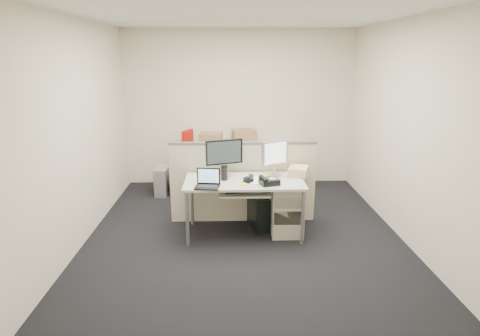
{
  "coord_description": "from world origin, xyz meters",
  "views": [
    {
      "loc": [
        -0.2,
        -4.82,
        2.25
      ],
      "look_at": [
        -0.05,
        0.15,
        0.85
      ],
      "focal_mm": 30.0,
      "sensor_mm": 36.0,
      "label": 1
    }
  ],
  "objects_px": {
    "laptop": "(207,179)",
    "desk_phone": "(269,182)",
    "monitor_main": "(224,158)",
    "desk": "(244,185)"
  },
  "relations": [
    {
      "from": "desk",
      "to": "desk_phone",
      "type": "xyz_separation_m",
      "value": [
        0.3,
        -0.18,
        0.1
      ]
    },
    {
      "from": "laptop",
      "to": "desk_phone",
      "type": "xyz_separation_m",
      "value": [
        0.75,
        0.1,
        -0.07
      ]
    },
    {
      "from": "desk_phone",
      "to": "monitor_main",
      "type": "bearing_deg",
      "value": 130.29
    },
    {
      "from": "monitor_main",
      "to": "desk_phone",
      "type": "xyz_separation_m",
      "value": [
        0.55,
        -0.36,
        -0.21
      ]
    },
    {
      "from": "laptop",
      "to": "monitor_main",
      "type": "bearing_deg",
      "value": 73.77
    },
    {
      "from": "laptop",
      "to": "desk_phone",
      "type": "distance_m",
      "value": 0.76
    },
    {
      "from": "desk",
      "to": "monitor_main",
      "type": "bearing_deg",
      "value": 144.25
    },
    {
      "from": "desk_phone",
      "to": "desk",
      "type": "bearing_deg",
      "value": 132.53
    },
    {
      "from": "monitor_main",
      "to": "laptop",
      "type": "relative_size",
      "value": 1.71
    },
    {
      "from": "desk",
      "to": "monitor_main",
      "type": "relative_size",
      "value": 3.07
    }
  ]
}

